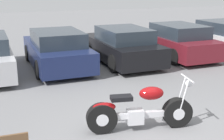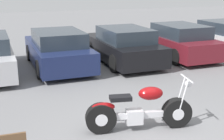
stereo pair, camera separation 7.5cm
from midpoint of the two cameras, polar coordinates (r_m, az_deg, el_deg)
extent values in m
plane|color=slate|center=(6.48, 6.79, -11.84)|extent=(60.00, 60.00, 0.00)
cylinder|color=black|center=(6.84, 11.51, -7.63)|extent=(0.66, 0.32, 0.63)
cylinder|color=silver|center=(6.84, 11.51, -7.63)|extent=(0.29, 0.27, 0.25)
cylinder|color=black|center=(6.44, -2.23, -8.83)|extent=(0.66, 0.32, 0.63)
cylinder|color=silver|center=(6.44, -2.23, -8.83)|extent=(0.29, 0.27, 0.25)
cube|color=silver|center=(6.58, 4.86, -8.14)|extent=(1.24, 0.35, 0.12)
cube|color=silver|center=(6.57, 3.89, -8.48)|extent=(0.38, 0.30, 0.30)
ellipsoid|color=maroon|center=(6.47, 6.89, -4.24)|extent=(0.57, 0.41, 0.27)
cube|color=black|center=(6.34, 1.38, -5.13)|extent=(0.48, 0.32, 0.09)
ellipsoid|color=maroon|center=(6.35, -1.80, -6.85)|extent=(0.51, 0.29, 0.20)
cylinder|color=silver|center=(6.66, 12.69, -4.86)|extent=(0.22, 0.08, 0.76)
cylinder|color=silver|center=(6.81, 12.11, -4.35)|extent=(0.22, 0.08, 0.76)
cylinder|color=silver|center=(6.65, 13.30, -1.48)|extent=(0.15, 0.61, 0.03)
sphere|color=silver|center=(6.70, 13.55, -2.44)|extent=(0.15, 0.15, 0.15)
cylinder|color=silver|center=(6.68, 1.68, -8.90)|extent=(1.23, 0.32, 0.08)
cylinder|color=black|center=(12.66, -18.77, 2.61)|extent=(0.20, 0.64, 0.64)
cylinder|color=black|center=(10.07, -17.81, -0.49)|extent=(0.20, 0.64, 0.64)
cube|color=#19234C|center=(11.59, -10.28, 3.05)|extent=(1.83, 4.31, 0.70)
cube|color=#28333D|center=(11.23, -10.15, 5.78)|extent=(1.61, 2.24, 0.50)
cylinder|color=black|center=(12.80, -15.21, 3.03)|extent=(0.20, 0.64, 0.64)
cylinder|color=black|center=(13.09, -7.78, 3.71)|extent=(0.20, 0.64, 0.64)
cylinder|color=black|center=(10.22, -13.36, 0.07)|extent=(0.20, 0.64, 0.64)
cylinder|color=black|center=(10.59, -4.21, 0.99)|extent=(0.20, 0.64, 0.64)
cube|color=black|center=(12.18, 1.52, 3.90)|extent=(1.83, 4.31, 0.70)
cube|color=#28333D|center=(11.84, 2.04, 6.51)|extent=(1.61, 2.24, 0.50)
cylinder|color=black|center=(13.16, -4.22, 3.87)|extent=(0.20, 0.64, 0.64)
cylinder|color=black|center=(13.76, 2.58, 4.41)|extent=(0.20, 0.64, 0.64)
cylinder|color=black|center=(10.71, 0.14, 1.20)|extent=(0.20, 0.64, 0.64)
cylinder|color=black|center=(11.44, 8.10, 1.97)|extent=(0.20, 0.64, 0.64)
cube|color=maroon|center=(13.43, 11.30, 4.69)|extent=(1.83, 4.31, 0.70)
cube|color=#28333D|center=(13.12, 12.06, 7.06)|extent=(1.61, 2.24, 0.50)
cylinder|color=black|center=(14.17, 5.42, 4.69)|extent=(0.20, 0.64, 0.64)
cylinder|color=black|center=(15.02, 11.25, 5.07)|extent=(0.20, 0.64, 0.64)
cylinder|color=black|center=(11.91, 11.27, 2.38)|extent=(0.20, 0.64, 0.64)
cylinder|color=black|center=(12.91, 17.66, 2.95)|extent=(0.20, 0.64, 0.64)
cube|color=white|center=(15.04, 19.11, 5.28)|extent=(1.83, 4.31, 0.70)
cylinder|color=black|center=(15.58, 13.47, 5.32)|extent=(0.20, 0.64, 0.64)
cylinder|color=black|center=(16.61, 18.32, 5.57)|extent=(0.20, 0.64, 0.64)
camera|label=1|loc=(0.04, -90.27, -0.08)|focal=50.00mm
camera|label=2|loc=(0.04, 89.73, 0.08)|focal=50.00mm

